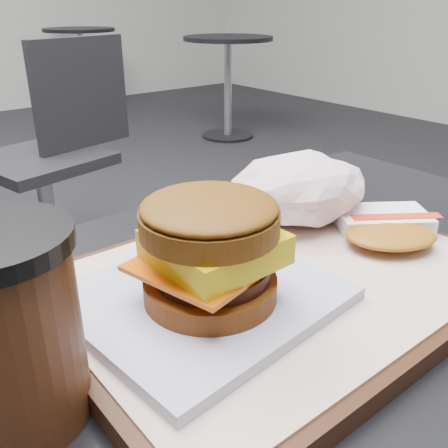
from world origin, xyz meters
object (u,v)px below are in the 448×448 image
at_px(neighbor_chair, 56,144).
at_px(coffee_cup, 7,329).
at_px(breakfast_sandwich, 208,261).
at_px(hash_brown, 386,227).
at_px(crumpled_wrapper, 300,188).
at_px(serving_tray, 277,282).

bearing_deg(neighbor_chair, coffee_cup, -111.34).
height_order(breakfast_sandwich, coffee_cup, coffee_cup).
height_order(hash_brown, coffee_cup, coffee_cup).
xyz_separation_m(crumpled_wrapper, neighbor_chair, (0.28, 1.47, -0.31)).
distance_m(breakfast_sandwich, neighbor_chair, 1.65).
relative_size(hash_brown, neighbor_chair, 0.15).
distance_m(serving_tray, hash_brown, 0.14).
xyz_separation_m(breakfast_sandwich, hash_brown, (0.21, -0.01, -0.03)).
xyz_separation_m(serving_tray, crumpled_wrapper, (0.10, 0.07, 0.04)).
bearing_deg(serving_tray, breakfast_sandwich, -177.37).
relative_size(hash_brown, crumpled_wrapper, 0.89).
xyz_separation_m(breakfast_sandwich, neighbor_chair, (0.46, 1.55, -0.32)).
relative_size(serving_tray, hash_brown, 2.80).
xyz_separation_m(serving_tray, breakfast_sandwich, (-0.08, -0.00, 0.05)).
relative_size(hash_brown, coffee_cup, 1.08).
bearing_deg(breakfast_sandwich, serving_tray, 2.63).
height_order(hash_brown, neighbor_chair, neighbor_chair).
xyz_separation_m(hash_brown, crumpled_wrapper, (-0.03, 0.09, 0.02)).
relative_size(breakfast_sandwich, coffee_cup, 1.63).
height_order(crumpled_wrapper, coffee_cup, coffee_cup).
distance_m(crumpled_wrapper, coffee_cup, 0.33).
bearing_deg(hash_brown, neighbor_chair, 80.89).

